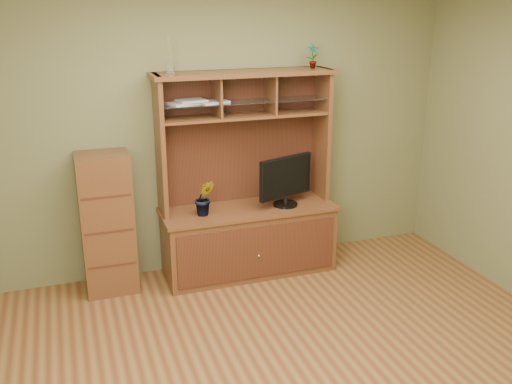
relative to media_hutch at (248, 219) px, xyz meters
name	(u,v)px	position (x,y,z in m)	size (l,w,h in m)	color
room	(309,193)	(-0.17, -1.73, 0.83)	(4.54, 4.04, 2.74)	brown
media_hutch	(248,219)	(0.00, 0.00, 0.00)	(1.66, 0.61, 1.90)	#4F2A16
monitor	(286,180)	(0.35, -0.08, 0.38)	(0.58, 0.24, 0.47)	black
orchid_plant	(204,198)	(-0.43, -0.08, 0.29)	(0.18, 0.15, 0.33)	#335B1F
top_plant	(313,56)	(0.66, 0.08, 1.49)	(0.11, 0.08, 0.22)	#366A25
reed_diffuser	(170,59)	(-0.66, 0.08, 1.50)	(0.06, 0.06, 0.31)	silver
magazines	(195,102)	(-0.45, 0.08, 1.13)	(0.57, 0.27, 0.04)	#B7B7BC
side_cabinet	(107,223)	(-1.29, 0.05, 0.11)	(0.45, 0.41, 1.26)	#4F2A16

